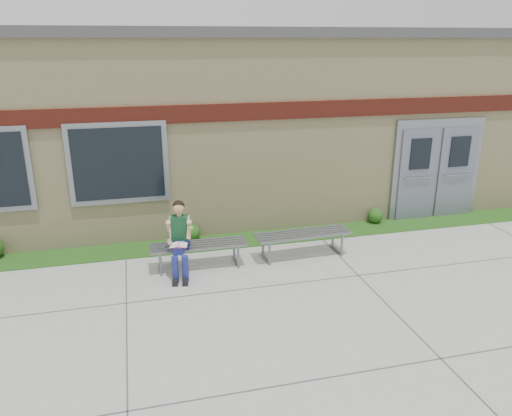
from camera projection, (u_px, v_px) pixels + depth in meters
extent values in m
plane|color=#9E9E99|center=(315.00, 296.00, 8.15)|extent=(80.00, 80.00, 0.00)
cube|color=#244F15|center=(272.00, 237.00, 10.53)|extent=(16.00, 0.80, 0.02)
cube|color=beige|center=(237.00, 119.00, 13.01)|extent=(16.00, 6.00, 4.00)
cube|color=#3F3F42|center=(236.00, 34.00, 12.33)|extent=(16.20, 6.20, 0.20)
cube|color=maroon|center=(268.00, 111.00, 10.03)|extent=(16.00, 0.06, 0.35)
cube|color=slate|center=(118.00, 163.00, 9.62)|extent=(1.90, 0.08, 1.60)
cube|color=black|center=(118.00, 164.00, 9.59)|extent=(1.70, 0.04, 1.40)
cube|color=slate|center=(436.00, 169.00, 11.42)|extent=(2.20, 0.08, 2.30)
cube|color=slate|center=(417.00, 175.00, 11.29)|extent=(0.92, 0.06, 2.10)
cube|color=slate|center=(456.00, 172.00, 11.52)|extent=(0.92, 0.06, 2.10)
cube|color=slate|center=(198.00, 245.00, 9.05)|extent=(1.75, 0.50, 0.03)
cube|color=slate|center=(160.00, 261.00, 8.96)|extent=(0.05, 0.48, 0.40)
cube|color=slate|center=(236.00, 253.00, 9.28)|extent=(0.05, 0.48, 0.40)
cube|color=slate|center=(303.00, 234.00, 9.50)|extent=(1.85, 0.59, 0.04)
cube|color=slate|center=(266.00, 249.00, 9.41)|extent=(0.07, 0.51, 0.42)
cube|color=slate|center=(338.00, 242.00, 9.75)|extent=(0.07, 0.51, 0.42)
cube|color=navy|center=(181.00, 243.00, 8.90)|extent=(0.36, 0.28, 0.15)
cube|color=#103D21|center=(180.00, 228.00, 8.78)|extent=(0.33, 0.24, 0.44)
sphere|color=tan|center=(179.00, 208.00, 8.65)|extent=(0.23, 0.23, 0.20)
sphere|color=black|center=(179.00, 206.00, 8.66)|extent=(0.24, 0.24, 0.21)
cylinder|color=navy|center=(174.00, 247.00, 8.65)|extent=(0.21, 0.42, 0.14)
cylinder|color=navy|center=(184.00, 247.00, 8.66)|extent=(0.21, 0.42, 0.14)
cylinder|color=navy|center=(175.00, 269.00, 8.54)|extent=(0.11, 0.11, 0.48)
cylinder|color=navy|center=(185.00, 269.00, 8.55)|extent=(0.11, 0.11, 0.48)
cube|color=black|center=(176.00, 281.00, 8.54)|extent=(0.14, 0.26, 0.10)
cube|color=black|center=(186.00, 281.00, 8.55)|extent=(0.14, 0.26, 0.10)
cylinder|color=tan|center=(169.00, 226.00, 8.70)|extent=(0.12, 0.22, 0.25)
cylinder|color=tan|center=(190.00, 226.00, 8.72)|extent=(0.12, 0.22, 0.25)
cube|color=white|center=(179.00, 245.00, 8.52)|extent=(0.33, 0.26, 0.01)
cube|color=#D24F80|center=(179.00, 245.00, 8.52)|extent=(0.33, 0.27, 0.01)
sphere|color=#70C233|center=(191.00, 228.00, 8.60)|extent=(0.08, 0.08, 0.08)
sphere|color=#244F15|center=(193.00, 232.00, 10.33)|extent=(0.32, 0.32, 0.32)
sphere|color=#244F15|center=(375.00, 216.00, 11.28)|extent=(0.33, 0.33, 0.33)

